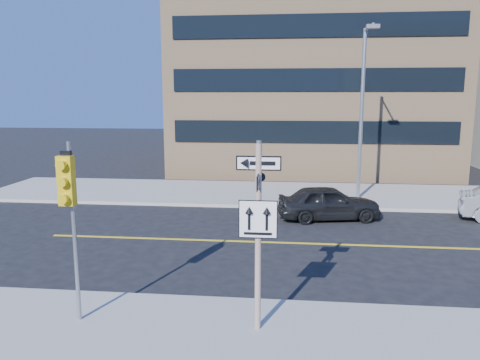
# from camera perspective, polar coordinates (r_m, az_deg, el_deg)

# --- Properties ---
(ground) EXTENTS (120.00, 120.00, 0.00)m
(ground) POSITION_cam_1_polar(r_m,az_deg,el_deg) (12.91, 2.92, -13.02)
(ground) COLOR black
(ground) RESTS_ON ground
(sign_pole) EXTENTS (0.92, 0.92, 4.06)m
(sign_pole) POSITION_cam_1_polar(r_m,az_deg,el_deg) (9.72, 2.23, -5.64)
(sign_pole) COLOR silver
(sign_pole) RESTS_ON near_sidewalk
(traffic_signal) EXTENTS (0.32, 0.45, 4.00)m
(traffic_signal) POSITION_cam_1_polar(r_m,az_deg,el_deg) (10.48, -20.20, -1.77)
(traffic_signal) COLOR gray
(traffic_signal) RESTS_ON near_sidewalk
(parked_car_a) EXTENTS (2.44, 4.44, 1.43)m
(parked_car_a) POSITION_cam_1_polar(r_m,az_deg,el_deg) (19.80, 10.75, -2.72)
(parked_car_a) COLOR black
(parked_car_a) RESTS_ON ground
(streetlight_a) EXTENTS (0.55, 2.25, 8.00)m
(streetlight_a) POSITION_cam_1_polar(r_m,az_deg,el_deg) (22.86, 14.74, 9.06)
(streetlight_a) COLOR gray
(streetlight_a) RESTS_ON far_sidewalk
(building_brick) EXTENTS (18.00, 18.00, 18.00)m
(building_brick) POSITION_cam_1_polar(r_m,az_deg,el_deg) (37.08, 8.47, 16.18)
(building_brick) COLOR tan
(building_brick) RESTS_ON ground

